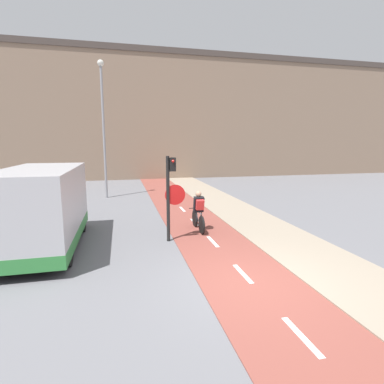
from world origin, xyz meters
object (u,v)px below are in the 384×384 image
traffic_light_pole (171,189)px  street_lamp_far (103,117)px  van (43,210)px  cyclist_near (199,212)px

traffic_light_pole → street_lamp_far: (-2.43, 8.76, 2.92)m
traffic_light_pole → van: bearing=177.5°
van → street_lamp_far: bearing=80.3°
traffic_light_pole → cyclist_near: traffic_light_pole is taller
street_lamp_far → cyclist_near: street_lamp_far is taller
van → traffic_light_pole: bearing=-2.5°
cyclist_near → traffic_light_pole: bearing=-142.0°
traffic_light_pole → street_lamp_far: street_lamp_far is taller
street_lamp_far → van: street_lamp_far is taller
traffic_light_pole → van: traffic_light_pole is taller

